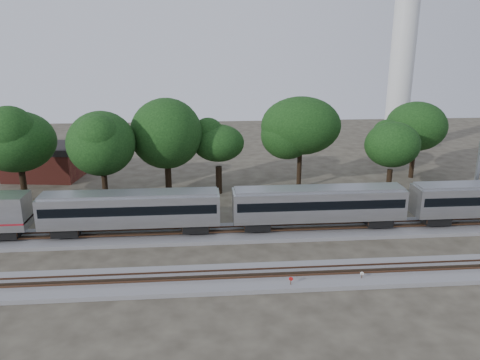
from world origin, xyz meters
name	(u,v)px	position (x,y,z in m)	size (l,w,h in m)	color
ground	(244,259)	(0.00, 0.00, 0.00)	(160.00, 160.00, 0.00)	#383328
track_far	(239,233)	(0.00, 6.00, 0.21)	(160.00, 5.00, 0.73)	slate
track_near	(248,278)	(0.00, -4.00, 0.21)	(160.00, 5.00, 0.73)	slate
train	(320,203)	(8.75, 6.00, 3.36)	(95.98, 3.32, 4.89)	#BABCC2
switch_stand_red	(291,281)	(3.43, -5.81, 0.71)	(0.34, 0.15, 1.11)	#512D19
switch_stand_white	(362,276)	(9.77, -5.22, 0.64)	(0.32, 0.09, 1.00)	#512D19
switch_lever	(307,284)	(4.94, -5.48, 0.15)	(0.50, 0.30, 0.30)	#512D19
brick_building	(45,161)	(-27.58, 30.28, 2.59)	(11.63, 8.93, 5.15)	maroon
tree_1	(17,142)	(-26.42, 18.01, 8.17)	(8.32, 8.32, 11.73)	black
tree_2	(101,143)	(-15.58, 14.57, 8.49)	(8.65, 8.65, 12.19)	black
tree_3	(166,133)	(-8.29, 19.18, 8.68)	(8.84, 8.84, 12.46)	black
tree_4	(218,143)	(-1.57, 20.53, 7.00)	(7.14, 7.14, 10.07)	black
tree_5	(301,126)	(9.79, 21.87, 8.93)	(9.09, 9.09, 12.82)	black
tree_6	(392,145)	(20.78, 16.73, 7.20)	(7.34, 7.34, 10.35)	black
tree_7	(416,126)	(28.03, 25.78, 7.88)	(8.03, 8.03, 11.32)	black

